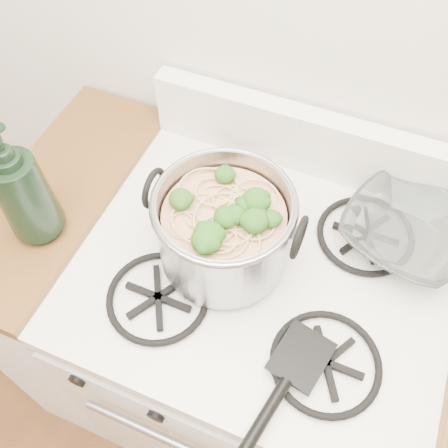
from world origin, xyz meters
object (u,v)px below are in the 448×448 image
spatula (302,355)px  bottle (20,186)px  gas_range (254,350)px  stock_pot (224,229)px  glass_bowl (404,236)px

spatula → bottle: size_ratio=1.08×
spatula → bottle: bearing=-174.3°
gas_range → stock_pot: stock_pot is taller
spatula → bottle: 0.61m
glass_bowl → bottle: bearing=-159.6°
gas_range → glass_bowl: glass_bowl is taller
gas_range → spatula: bearing=-51.6°
stock_pot → glass_bowl: bearing=27.6°
gas_range → stock_pot: (-0.09, -0.01, 0.57)m
gas_range → bottle: size_ratio=3.22×
stock_pot → bottle: size_ratio=1.04×
stock_pot → spatula: bearing=-35.2°
glass_bowl → bottle: size_ratio=0.35×
gas_range → glass_bowl: (0.24, 0.16, 0.50)m
glass_bowl → bottle: bottle is taller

